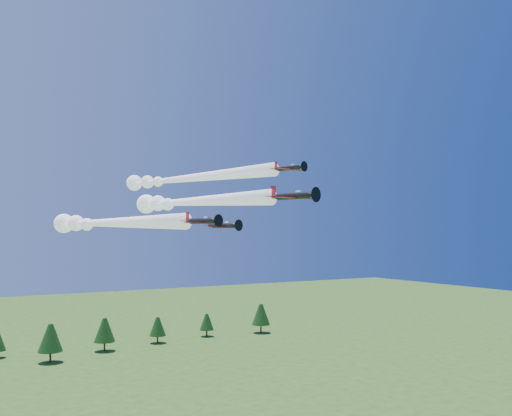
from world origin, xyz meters
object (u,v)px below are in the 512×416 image
plane_right (183,179)px  plane_slot (223,225)px  plane_left (106,223)px  plane_lead (190,202)px

plane_right → plane_slot: bearing=-113.4°
plane_left → plane_slot: plane_left is taller
plane_left → plane_right: 25.25m
plane_left → plane_right: bearing=13.0°
plane_left → plane_slot: size_ratio=5.33×
plane_right → plane_slot: (-3.51, -25.51, -10.27)m
plane_left → plane_right: plane_right is taller
plane_lead → plane_slot: 8.65m
plane_lead → plane_slot: size_ratio=5.34×
plane_lead → plane_right: size_ratio=0.81×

